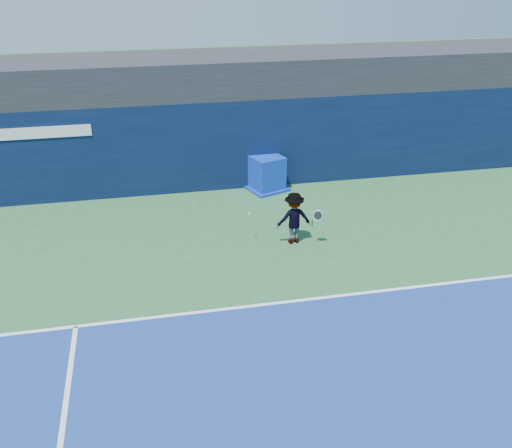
# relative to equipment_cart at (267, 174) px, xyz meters

# --- Properties ---
(ground) EXTENTS (80.00, 80.00, 0.00)m
(ground) POSITION_rel_equipment_cart_xyz_m (-0.76, -9.78, -0.53)
(ground) COLOR #295C32
(ground) RESTS_ON ground
(baseline) EXTENTS (24.00, 0.10, 0.01)m
(baseline) POSITION_rel_equipment_cart_xyz_m (-0.76, -6.78, -0.52)
(baseline) COLOR white
(baseline) RESTS_ON ground
(stadium_band) EXTENTS (36.00, 3.00, 1.20)m
(stadium_band) POSITION_rel_equipment_cart_xyz_m (-0.76, 1.72, 3.07)
(stadium_band) COLOR black
(stadium_band) RESTS_ON back_wall_assembly
(back_wall_assembly) EXTENTS (36.00, 1.03, 3.00)m
(back_wall_assembly) POSITION_rel_equipment_cart_xyz_m (-0.77, 0.72, 0.97)
(back_wall_assembly) COLOR #091532
(back_wall_assembly) RESTS_ON ground
(equipment_cart) EXTENTS (1.56, 1.56, 1.16)m
(equipment_cart) POSITION_rel_equipment_cart_xyz_m (0.00, 0.00, 0.00)
(equipment_cart) COLOR #0C2CA8
(equipment_cart) RESTS_ON ground
(tennis_player) EXTENTS (1.21, 0.67, 1.48)m
(tennis_player) POSITION_rel_equipment_cart_xyz_m (-0.10, -3.91, 0.21)
(tennis_player) COLOR white
(tennis_player) RESTS_ON ground
(tennis_ball) EXTENTS (0.07, 0.07, 0.07)m
(tennis_ball) POSITION_rel_equipment_cart_xyz_m (-1.29, -3.61, 0.31)
(tennis_ball) COLOR #CFDB18
(tennis_ball) RESTS_ON ground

